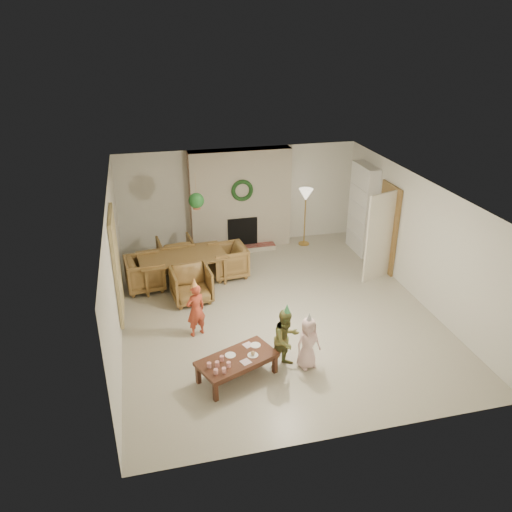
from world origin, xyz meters
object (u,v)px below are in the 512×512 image
object	(u,v)px
dining_chair_left	(145,273)
dining_chair_right	(228,261)
dining_table	(183,269)
child_pink	(308,343)
child_plaid	(286,339)
dining_chair_near	(191,285)
coffee_table_top	(237,359)
dining_chair_far	(176,253)
child_red	(196,310)

from	to	relation	value
dining_chair_left	dining_chair_right	world-z (taller)	same
dining_table	child_pink	xyz separation A→B (m)	(1.70, -3.47, 0.13)
child_plaid	dining_chair_near	bearing A→B (deg)	91.14
coffee_table_top	dining_chair_near	bearing A→B (deg)	75.88
dining_chair_far	dining_chair_left	size ratio (longest dim) A/B	1.00
dining_chair_far	coffee_table_top	world-z (taller)	dining_chair_far
coffee_table_top	child_red	size ratio (longest dim) A/B	1.22
child_pink	child_plaid	bearing A→B (deg)	151.59
dining_chair_right	coffee_table_top	xyz separation A→B (m)	(-0.53, -3.60, -0.00)
dining_chair_right	dining_chair_left	bearing A→B (deg)	-90.00
dining_chair_left	child_pink	distance (m)	4.22
dining_chair_right	coffee_table_top	distance (m)	3.64
dining_chair_left	dining_chair_right	xyz separation A→B (m)	(1.84, 0.19, 0.00)
dining_chair_right	child_pink	world-z (taller)	child_pink
dining_table	dining_chair_left	bearing A→B (deg)	-180.00
dining_table	child_red	world-z (taller)	child_red
dining_table	child_red	distance (m)	2.11
dining_chair_right	coffee_table_top	size ratio (longest dim) A/B	0.63
dining_table	dining_chair_near	distance (m)	0.82
dining_chair_left	child_red	xyz separation A→B (m)	(0.84, -2.02, 0.15)
dining_chair_right	child_pink	bearing A→B (deg)	4.76
dining_chair_right	child_red	xyz separation A→B (m)	(-1.01, -2.21, 0.15)
dining_table	dining_chair_far	size ratio (longest dim) A/B	2.34
dining_chair_near	dining_table	bearing A→B (deg)	90.00
dining_chair_far	dining_chair_right	size ratio (longest dim) A/B	1.00
child_plaid	dining_chair_far	bearing A→B (deg)	83.80
coffee_table_top	child_red	world-z (taller)	child_red
coffee_table_top	dining_chair_far	bearing A→B (deg)	74.81
dining_chair_left	coffee_table_top	distance (m)	3.66
dining_chair_right	child_plaid	xyz separation A→B (m)	(0.32, -3.50, 0.18)
dining_chair_far	child_pink	distance (m)	4.65
dining_chair_far	child_red	distance (m)	2.93
dining_chair_near	dining_chair_far	bearing A→B (deg)	90.00
dining_table	dining_chair_left	world-z (taller)	dining_chair_left
dining_chair_far	dining_chair_left	distance (m)	1.17
coffee_table_top	dining_chair_right	bearing A→B (deg)	58.80
dining_chair_near	dining_chair_left	xyz separation A→B (m)	(-0.90, 0.74, 0.00)
child_plaid	coffee_table_top	bearing A→B (deg)	162.00
dining_chair_left	child_pink	bearing A→B (deg)	-149.28
dining_chair_far	child_plaid	bearing A→B (deg)	102.83
coffee_table_top	child_plaid	size ratio (longest dim) A/B	1.18
dining_table	dining_chair_near	bearing A→B (deg)	-90.00
dining_table	coffee_table_top	distance (m)	3.53
dining_chair_left	coffee_table_top	world-z (taller)	dining_chair_left
dining_chair_far	dining_chair_left	xyz separation A→B (m)	(-0.74, -0.90, 0.00)
dining_chair_left	child_plaid	bearing A→B (deg)	-152.72
coffee_table_top	dining_table	bearing A→B (deg)	75.22
child_red	dining_table	bearing A→B (deg)	-112.09
dining_table	child_red	size ratio (longest dim) A/B	1.81
dining_chair_far	dining_table	bearing A→B (deg)	90.00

